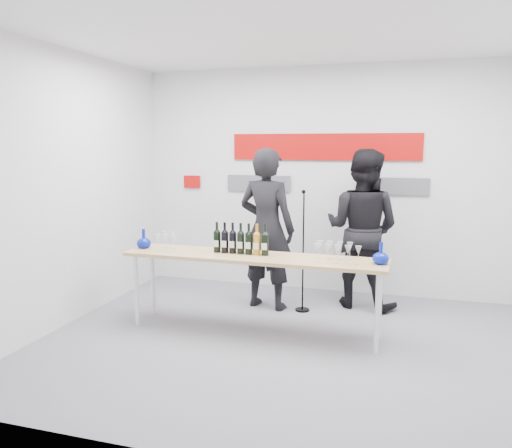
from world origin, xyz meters
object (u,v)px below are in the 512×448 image
tasting_table (253,261)px  presenter_left (267,229)px  mic_stand (303,275)px  presenter_right (362,229)px

tasting_table → presenter_left: size_ratio=1.43×
tasting_table → mic_stand: size_ratio=1.90×
presenter_right → mic_stand: 0.92m
tasting_table → presenter_right: presenter_right is taller
presenter_right → mic_stand: bearing=48.4°
presenter_left → mic_stand: size_ratio=1.33×
presenter_right → mic_stand: presenter_right is taller
tasting_table → mic_stand: mic_stand is taller
presenter_left → mic_stand: 0.69m
presenter_left → presenter_right: 1.16m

